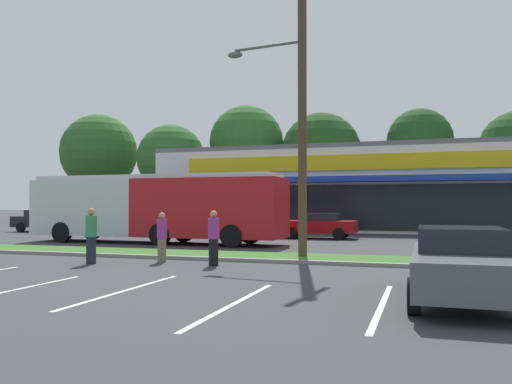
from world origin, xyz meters
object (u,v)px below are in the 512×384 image
at_px(utility_pole, 298,98).
at_px(pedestrian_mid, 162,237).
at_px(car_2, 461,263).
at_px(car_4, 188,223).
at_px(car_3, 47,220).
at_px(pedestrian_by_pole, 91,236).
at_px(car_1, 122,221).
at_px(car_0, 319,225).
at_px(pedestrian_near_bench, 214,238).
at_px(city_bus, 155,206).

xyz_separation_m(utility_pole, pedestrian_mid, (-4.00, -2.26, -4.72)).
bearing_deg(car_2, car_4, -141.70).
xyz_separation_m(car_3, pedestrian_by_pole, (14.09, -15.10, 0.12)).
distance_m(car_1, pedestrian_mid, 17.67).
height_order(car_0, car_2, car_2).
bearing_deg(pedestrian_by_pole, car_4, -25.60).
xyz_separation_m(car_2, pedestrian_near_bench, (-6.82, 4.02, 0.10)).
height_order(car_1, pedestrian_mid, pedestrian_mid).
distance_m(city_bus, pedestrian_near_bench, 9.86).
xyz_separation_m(car_4, pedestrian_near_bench, (7.54, -14.17, 0.11)).
bearing_deg(car_2, car_3, -126.60).
bearing_deg(city_bus, car_3, -28.30).
bearing_deg(car_4, city_bus, -78.23).
xyz_separation_m(utility_pole, city_bus, (-8.23, 5.00, -3.76)).
bearing_deg(car_0, car_3, -3.26).
xyz_separation_m(car_3, car_4, (10.40, -0.20, -0.03)).
bearing_deg(car_1, car_0, -5.76).
height_order(car_1, pedestrian_by_pole, pedestrian_by_pole).
bearing_deg(city_bus, car_0, -138.70).
height_order(pedestrian_near_bench, pedestrian_mid, pedestrian_near_bench).
bearing_deg(car_4, pedestrian_mid, -67.94).
distance_m(car_4, pedestrian_mid, 14.90).
xyz_separation_m(car_2, pedestrian_by_pole, (-10.67, 3.29, 0.14)).
relative_size(car_0, car_1, 0.91).
height_order(car_3, pedestrian_near_bench, pedestrian_near_bench).
relative_size(pedestrian_near_bench, pedestrian_by_pole, 0.96).
bearing_deg(car_1, utility_pole, -39.74).
xyz_separation_m(utility_pole, car_2, (4.77, -6.64, -4.78)).
distance_m(city_bus, car_0, 8.95).
relative_size(pedestrian_near_bench, pedestrian_mid, 1.05).
distance_m(pedestrian_near_bench, pedestrian_mid, 1.98).
height_order(utility_pole, car_3, utility_pole).
bearing_deg(car_3, pedestrian_near_bench, -38.69).
relative_size(city_bus, pedestrian_mid, 7.95).
bearing_deg(pedestrian_by_pole, car_3, 3.49).
bearing_deg(pedestrian_mid, pedestrian_by_pole, -29.71).
distance_m(city_bus, car_1, 9.40).
bearing_deg(car_0, pedestrian_by_pole, 72.23).
xyz_separation_m(car_0, pedestrian_mid, (-2.60, -12.95, 0.09)).
bearing_deg(pedestrian_mid, utility_pole, 149.85).
relative_size(city_bus, pedestrian_near_bench, 7.60).
xyz_separation_m(utility_pole, car_1, (-14.43, 12.00, -4.75)).
xyz_separation_m(utility_pole, car_0, (-1.40, 10.69, -4.81)).
bearing_deg(pedestrian_mid, car_2, 93.85).
bearing_deg(pedestrian_mid, city_bus, -119.35).
height_order(city_bus, pedestrian_by_pole, city_bus).
relative_size(car_0, pedestrian_by_pole, 2.34).
distance_m(utility_pole, car_0, 11.80).
bearing_deg(car_4, car_1, 174.63).
xyz_separation_m(car_1, pedestrian_near_bench, (12.38, -14.62, 0.07)).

